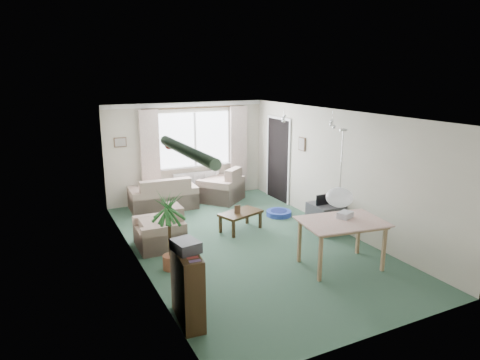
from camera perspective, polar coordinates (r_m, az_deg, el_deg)
name	(u,v)px	position (r m, az deg, el deg)	size (l,w,h in m)	color
ground	(247,243)	(8.06, 0.95, -8.42)	(6.50, 6.50, 0.00)	#31523F
window	(195,139)	(10.61, -6.06, 5.44)	(1.80, 0.03, 1.30)	white
curtain_rod	(195,108)	(10.45, -6.01, 9.56)	(2.60, 0.03, 0.03)	black
curtain_left	(150,153)	(10.22, -11.90, 3.57)	(0.45, 0.08, 2.00)	beige
curtain_right	(239,146)	(11.00, -0.20, 4.62)	(0.45, 0.08, 2.00)	beige
radiator	(196,183)	(10.79, -5.83, -0.36)	(1.20, 0.10, 0.55)	white
doorway	(278,160)	(10.55, 5.13, 2.65)	(0.03, 0.95, 2.00)	black
pendant_lamp	(339,197)	(5.85, 13.12, -2.26)	(0.36, 0.36, 0.36)	white
tinsel_garland	(187,151)	(4.64, -7.13, 3.88)	(1.60, 1.60, 0.12)	#196626
bauble_cluster_a	(284,116)	(8.91, 5.87, 8.45)	(0.20, 0.20, 0.20)	silver
bauble_cluster_b	(332,121)	(8.11, 12.22, 7.64)	(0.20, 0.20, 0.20)	silver
wall_picture_back	(120,142)	(10.13, -15.69, 4.87)	(0.28, 0.03, 0.22)	brown
wall_picture_right	(302,144)	(9.62, 8.27, 4.78)	(0.03, 0.24, 0.30)	brown
sofa	(163,193)	(10.10, -10.24, -1.67)	(1.51, 0.80, 0.76)	#BFB990
armchair_corner	(221,184)	(10.54, -2.56, -0.55)	(0.94, 0.89, 0.84)	beige
armchair_left	(159,227)	(7.91, -10.71, -6.18)	(0.85, 0.80, 0.76)	beige
coffee_table	(241,221)	(8.62, 0.08, -5.51)	(0.86, 0.48, 0.38)	black
photo_frame	(237,209)	(8.48, -0.35, -3.90)	(0.12, 0.02, 0.16)	brown
bookshelf	(187,286)	(5.60, -7.04, -13.90)	(0.26, 0.78, 0.95)	black
hifi_box	(186,246)	(5.37, -7.24, -8.71)	(0.28, 0.35, 0.14)	#37373C
houseplant	(170,232)	(6.91, -9.37, -6.81)	(0.55, 0.55, 1.29)	#22662E
dining_table	(341,244)	(7.21, 13.28, -8.34)	(1.23, 0.82, 0.77)	tan
gift_box	(345,215)	(7.21, 13.83, -4.61)	(0.25, 0.18, 0.12)	silver
tv_cube	(325,218)	(8.74, 11.32, -4.93)	(0.56, 0.62, 0.56)	#3D3C41
pet_bed	(279,213)	(9.56, 5.19, -4.43)	(0.55, 0.55, 0.11)	#204D96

